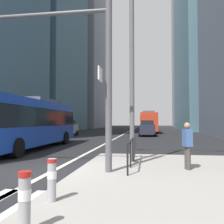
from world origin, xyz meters
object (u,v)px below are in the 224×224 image
at_px(city_bus_red_receding, 148,121).
at_px(bollard_left, 52,178).
at_px(city_bus_blue_oncoming, 30,121).
at_px(car_receding_far, 144,124).
at_px(bollard_front, 25,199).
at_px(car_oncoming_mid, 66,128).
at_px(car_receding_near, 147,128).
at_px(traffic_signal_gantry, 41,54).
at_px(city_bus_red_distant, 148,121).
at_px(pedestrian_far, 187,143).
at_px(street_lamp_post, 132,40).

distance_m(city_bus_red_receding, bollard_left, 35.30).
height_order(city_bus_blue_oncoming, car_receding_far, city_bus_blue_oncoming).
distance_m(city_bus_blue_oncoming, bollard_front, 12.83).
relative_size(car_oncoming_mid, car_receding_near, 1.03).
bearing_deg(car_oncoming_mid, city_bus_blue_oncoming, -80.22).
distance_m(car_oncoming_mid, bollard_left, 25.12).
height_order(car_receding_near, traffic_signal_gantry, traffic_signal_gantry).
bearing_deg(bollard_left, city_bus_red_receding, 86.74).
xyz_separation_m(city_bus_red_distant, bollard_front, (-1.84, -54.51, -1.18)).
bearing_deg(bollard_left, city_bus_red_distant, 87.85).
relative_size(city_bus_blue_oncoming, bollard_front, 12.62).
bearing_deg(car_receding_far, pedestrian_far, -87.61).
height_order(city_bus_red_receding, bollard_front, city_bus_red_receding).
bearing_deg(car_receding_near, city_bus_blue_oncoming, -115.89).
distance_m(city_bus_blue_oncoming, car_receding_far, 53.63).
bearing_deg(city_bus_red_distant, bollard_front, -91.93).
relative_size(car_receding_near, bollard_front, 4.96).
xyz_separation_m(car_oncoming_mid, traffic_signal_gantry, (6.34, -20.74, 3.16)).
xyz_separation_m(city_bus_blue_oncoming, car_receding_near, (7.50, 15.46, -0.85)).
distance_m(car_oncoming_mid, bollard_front, 26.52).
distance_m(car_oncoming_mid, street_lamp_post, 21.11).
bearing_deg(city_bus_red_receding, city_bus_red_distant, 90.04).
xyz_separation_m(city_bus_red_receding, car_receding_near, (-0.14, -9.80, -0.85)).
bearing_deg(bollard_front, car_receding_near, 86.35).
height_order(bollard_left, pedestrian_far, pedestrian_far).
xyz_separation_m(car_oncoming_mid, car_receding_near, (9.89, 1.62, -0.00)).
xyz_separation_m(city_bus_red_receding, car_receding_far, (-1.16, 27.98, -0.85)).
height_order(city_bus_blue_oncoming, bollard_front, city_bus_blue_oncoming).
bearing_deg(traffic_signal_gantry, pedestrian_far, 9.03).
bearing_deg(city_bus_red_distant, car_receding_near, -90.26).
bearing_deg(city_bus_blue_oncoming, car_receding_far, 83.06).
height_order(car_oncoming_mid, pedestrian_far, car_oncoming_mid).
relative_size(city_bus_red_receding, car_receding_far, 2.67).
distance_m(city_bus_blue_oncoming, pedestrian_far, 10.87).
xyz_separation_m(city_bus_blue_oncoming, city_bus_red_distant, (7.63, 43.12, -0.00)).
bearing_deg(car_oncoming_mid, car_receding_far, 77.32).
relative_size(car_oncoming_mid, bollard_front, 5.11).
relative_size(car_receding_near, bollard_left, 5.12).
bearing_deg(street_lamp_post, car_oncoming_mid, 116.86).
relative_size(bollard_front, pedestrian_far, 0.56).
bearing_deg(pedestrian_far, bollard_front, -120.97).
xyz_separation_m(car_receding_far, street_lamp_post, (0.47, -57.84, 4.29)).
bearing_deg(city_bus_blue_oncoming, traffic_signal_gantry, -60.21).
relative_size(street_lamp_post, bollard_left, 9.11).
relative_size(city_bus_blue_oncoming, traffic_signal_gantry, 1.63).
height_order(car_oncoming_mid, car_receding_far, same).
bearing_deg(street_lamp_post, traffic_signal_gantry, -142.48).
relative_size(city_bus_red_distant, traffic_signal_gantry, 1.54).
bearing_deg(traffic_signal_gantry, city_bus_red_distant, 85.80).
bearing_deg(street_lamp_post, bollard_left, -103.79).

